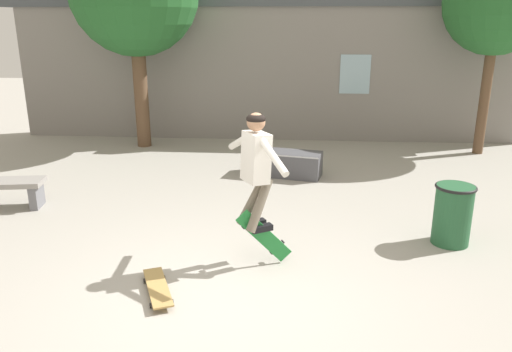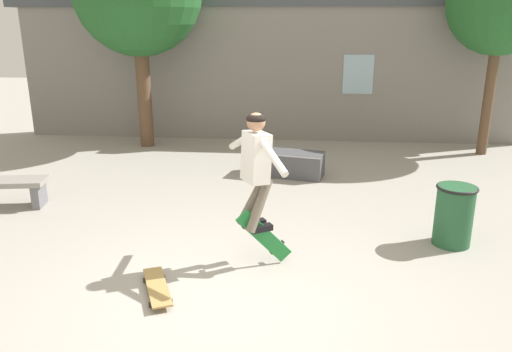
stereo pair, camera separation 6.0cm
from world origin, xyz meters
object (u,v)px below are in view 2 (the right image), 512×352
Objects in this scene: trash_bin at (454,214)px; skateboard_resting at (157,287)px; skate_ledge at (286,163)px; skateboard_flipping at (264,236)px; tree_right at (502,2)px; skater at (256,162)px.

trash_bin reaches higher than skateboard_resting.
skateboard_flipping is (-0.15, -3.64, 0.14)m from skate_ledge.
tree_right is at bearing 67.80° from trash_bin.
skateboard_flipping is at bearing -161.62° from trash_bin.
skater is 0.90m from skateboard_flipping.
skater is (-4.47, -5.60, -1.88)m from tree_right.
tree_right reaches higher than skateboard_flipping.
skateboard_flipping reaches higher than skate_ledge.
skate_ledge is at bearing 140.81° from skateboard_resting.
skater is 1.94× the size of skateboard_flipping.
skate_ledge is 4.56m from skateboard_resting.
skate_ledge is at bearing 128.34° from trash_bin.
skateboard_resting is (-1.24, -4.39, -0.16)m from skate_ledge.
skateboard_flipping reaches higher than skateboard_resting.
tree_right is 5.31× the size of trash_bin.
tree_right is at bearing 37.65° from skate_ledge.
trash_bin is at bearing -0.24° from skateboard_flipping.
tree_right reaches higher than skater.
skateboard_resting is at bearing -173.74° from skater.
skater is at bearing 104.68° from skateboard_resting.
tree_right is 4.88× the size of skateboard_resting.
skate_ledge is 3.63m from trash_bin.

